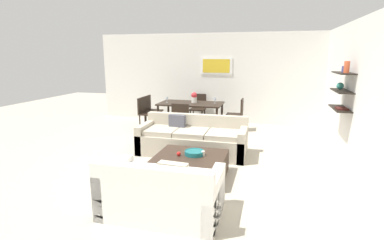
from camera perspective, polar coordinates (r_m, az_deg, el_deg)
name	(u,v)px	position (r m, az deg, el deg)	size (l,w,h in m)	color
ground_plane	(190,158)	(6.05, -0.40, -7.36)	(18.00, 18.00, 0.00)	#BCB29E
back_wall_unit	(230,78)	(9.13, 7.23, 7.92)	(8.40, 0.09, 2.70)	silver
right_wall_shelf_unit	(355,93)	(6.33, 28.78, 4.59)	(0.34, 8.20, 2.70)	silver
sofa_beige	(193,140)	(6.27, 0.11, -3.82)	(2.23, 0.90, 0.78)	#B2A893
loveseat_white	(162,193)	(3.97, -5.83, -13.78)	(1.51, 0.90, 0.78)	white
coffee_table	(190,166)	(5.10, -0.33, -8.89)	(1.17, 1.04, 0.38)	#38281E
decorative_bowl	(194,153)	(5.06, 0.47, -6.27)	(0.34, 0.34, 0.08)	#19666B
candle_jar	(203,154)	(5.01, 2.14, -6.46)	(0.06, 0.06, 0.09)	silver
apple_on_coffee_table	(179,154)	(5.03, -2.57, -6.49)	(0.07, 0.07, 0.07)	red
dining_table	(191,105)	(8.24, -0.23, 2.83)	(1.74, 0.97, 0.75)	black
dining_chair_foot	(182,118)	(7.42, -2.01, 0.39)	(0.44, 0.44, 0.88)	black
dining_chair_left_near	(145,111)	(8.48, -8.98, 1.74)	(0.44, 0.44, 0.88)	black
dining_chair_right_far	(238,112)	(8.25, 8.75, 1.46)	(0.44, 0.44, 0.88)	black
dining_chair_head	(198,106)	(9.12, 1.21, 2.63)	(0.44, 0.44, 0.88)	black
dining_chair_left_far	(151,108)	(8.88, -7.86, 2.25)	(0.44, 0.44, 0.88)	black
wine_glass_head	(195,97)	(8.62, 0.49, 4.51)	(0.07, 0.07, 0.17)	silver
wine_glass_left_near	(167,99)	(8.29, -4.83, 4.13)	(0.07, 0.07, 0.16)	silver
wine_glass_right_far	(215,99)	(8.18, 4.42, 4.01)	(0.07, 0.07, 0.17)	silver
centerpiece_vase	(194,97)	(8.24, 0.41, 4.38)	(0.16, 0.16, 0.29)	silver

